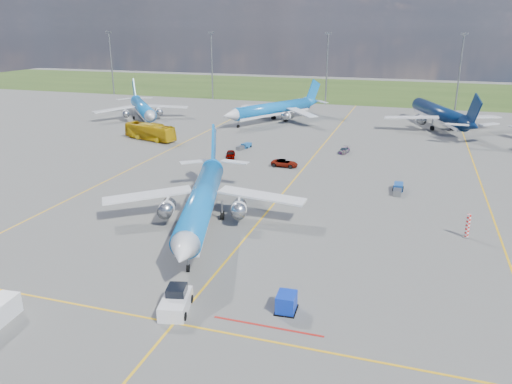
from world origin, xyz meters
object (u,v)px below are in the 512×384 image
(pushback_tug, at_px, (176,302))
(service_car_c, at_px, (344,150))
(service_car_a, at_px, (230,154))
(baggage_tug_c, at_px, (244,146))
(bg_jet_n, at_px, (438,128))
(service_car_b, at_px, (285,163))
(uld_container, at_px, (286,302))
(apron_bus, at_px, (150,132))
(bg_jet_nnw, at_px, (273,122))
(warning_post, at_px, (468,226))
(main_airliner, at_px, (203,226))
(bg_jet_nw, at_px, (143,120))
(baggage_tug_w, at_px, (398,189))

(pushback_tug, xyz_separation_m, service_car_c, (6.15, 64.04, -0.29))
(service_car_a, bearing_deg, baggage_tug_c, 72.15)
(bg_jet_n, height_order, service_car_b, bg_jet_n)
(uld_container, height_order, apron_bus, apron_bus)
(bg_jet_nnw, relative_size, service_car_b, 7.65)
(service_car_a, bearing_deg, uld_container, -81.83)
(service_car_c, height_order, baggage_tug_c, service_car_c)
(warning_post, xyz_separation_m, main_airliner, (-32.60, -6.60, -1.50))
(pushback_tug, bearing_deg, bg_jet_nnw, 87.04)
(warning_post, xyz_separation_m, service_car_c, (-20.65, 38.07, -0.93))
(warning_post, bearing_deg, main_airliner, -168.56)
(bg_jet_n, relative_size, pushback_tug, 6.38)
(warning_post, xyz_separation_m, service_car_a, (-41.42, 27.39, -0.77))
(bg_jet_nw, height_order, bg_jet_n, bg_jet_n)
(bg_jet_nnw, relative_size, baggage_tug_c, 8.37)
(apron_bus, relative_size, service_car_c, 3.40)
(service_car_c, distance_m, baggage_tug_c, 20.88)
(bg_jet_nw, height_order, service_car_b, bg_jet_nw)
(warning_post, xyz_separation_m, pushback_tug, (-26.80, -25.97, -0.64))
(apron_bus, height_order, baggage_tug_c, apron_bus)
(apron_bus, xyz_separation_m, baggage_tug_w, (55.54, -21.28, -1.36))
(bg_jet_n, bearing_deg, main_airliner, 47.82)
(main_airliner, bearing_deg, baggage_tug_c, 85.12)
(baggage_tug_c, bearing_deg, bg_jet_nw, 164.76)
(bg_jet_nnw, relative_size, bg_jet_n, 0.92)
(main_airliner, bearing_deg, service_car_c, 58.39)
(uld_container, bearing_deg, bg_jet_nnw, 103.52)
(baggage_tug_w, bearing_deg, bg_jet_nnw, 124.85)
(uld_container, xyz_separation_m, apron_bus, (-47.38, 59.95, 1.02))
(uld_container, relative_size, service_car_c, 0.54)
(main_airliner, height_order, apron_bus, main_airliner)
(service_car_a, distance_m, service_car_b, 12.18)
(service_car_b, bearing_deg, main_airliner, 175.82)
(pushback_tug, height_order, baggage_tug_c, pushback_tug)
(service_car_c, bearing_deg, service_car_a, -142.39)
(warning_post, height_order, bg_jet_nw, bg_jet_nw)
(uld_container, distance_m, baggage_tug_c, 63.44)
(warning_post, height_order, service_car_c, warning_post)
(warning_post, distance_m, bg_jet_nnw, 80.14)
(warning_post, xyz_separation_m, baggage_tug_w, (-8.93, 15.67, -0.99))
(baggage_tug_c, bearing_deg, baggage_tug_w, -15.66)
(pushback_tug, height_order, uld_container, pushback_tug)
(bg_jet_nnw, xyz_separation_m, service_car_c, (23.30, -28.93, 0.57))
(baggage_tug_c, bearing_deg, uld_container, -51.59)
(bg_jet_n, xyz_separation_m, pushback_tug, (-25.13, -97.35, 0.86))
(uld_container, xyz_separation_m, service_car_c, (-3.56, 61.07, -0.28))
(apron_bus, bearing_deg, bg_jet_nnw, -17.27)
(apron_bus, distance_m, service_car_b, 37.08)
(baggage_tug_c, bearing_deg, pushback_tug, -60.78)
(service_car_a, bearing_deg, service_car_c, 9.62)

